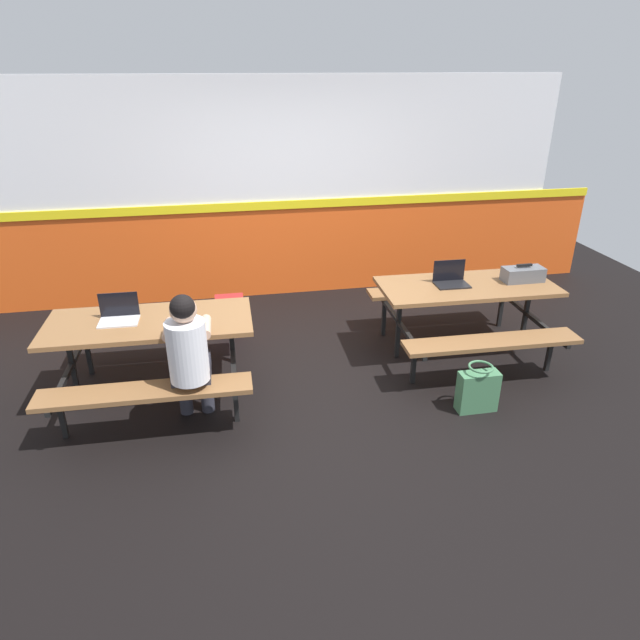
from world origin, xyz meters
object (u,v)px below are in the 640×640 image
object	(u,v)px
laptop_silver	(119,315)
toolbox_grey	(523,274)
backpack_dark	(230,315)
picnic_table_right	(465,300)
picnic_table_left	(151,338)
tote_bag_bright	(478,390)
laptop_dark	(451,280)
student_nearer	(189,351)

from	to	relation	value
laptop_silver	toolbox_grey	xyz separation A→B (m)	(3.80, 0.22, 0.02)
backpack_dark	picnic_table_right	bearing A→B (deg)	-20.70
picnic_table_left	tote_bag_bright	distance (m)	2.81
laptop_dark	tote_bag_bright	bearing A→B (deg)	-97.71
picnic_table_right	laptop_dark	size ratio (longest dim) A/B	5.32
student_nearer	tote_bag_bright	world-z (taller)	student_nearer
laptop_silver	laptop_dark	distance (m)	3.08
laptop_dark	backpack_dark	distance (m)	2.36
picnic_table_left	laptop_silver	xyz separation A→B (m)	(-0.24, 0.04, 0.21)
picnic_table_left	tote_bag_bright	xyz separation A→B (m)	(2.68, -0.74, -0.38)
laptop_dark	tote_bag_bright	world-z (taller)	laptop_dark
picnic_table_right	backpack_dark	bearing A→B (deg)	159.30
picnic_table_right	laptop_silver	xyz separation A→B (m)	(-3.23, -0.23, 0.21)
backpack_dark	tote_bag_bright	distance (m)	2.74
student_nearer	tote_bag_bright	distance (m)	2.41
picnic_table_right	laptop_silver	bearing A→B (deg)	-175.86
laptop_dark	tote_bag_bright	distance (m)	1.22
backpack_dark	picnic_table_left	bearing A→B (deg)	-121.23
tote_bag_bright	toolbox_grey	bearing A→B (deg)	49.02
picnic_table_right	backpack_dark	size ratio (longest dim) A/B	3.92
picnic_table_right	tote_bag_bright	bearing A→B (deg)	-106.53
student_nearer	toolbox_grey	bearing A→B (deg)	14.42
student_nearer	laptop_silver	world-z (taller)	student_nearer
student_nearer	laptop_silver	bearing A→B (deg)	133.56
laptop_dark	picnic_table_left	bearing A→B (deg)	-173.60
picnic_table_left	backpack_dark	bearing A→B (deg)	58.77
student_nearer	laptop_dark	size ratio (longest dim) A/B	3.72
picnic_table_right	backpack_dark	distance (m)	2.48
laptop_dark	laptop_silver	bearing A→B (deg)	-174.88
picnic_table_left	toolbox_grey	bearing A→B (deg)	4.25
student_nearer	tote_bag_bright	size ratio (longest dim) A/B	2.81
laptop_silver	toolbox_grey	bearing A→B (deg)	3.34
picnic_table_right	student_nearer	distance (m)	2.78
laptop_silver	toolbox_grey	world-z (taller)	laptop_silver
toolbox_grey	laptop_silver	bearing A→B (deg)	-176.66
picnic_table_left	student_nearer	bearing A→B (deg)	-59.17
backpack_dark	tote_bag_bright	xyz separation A→B (m)	(1.99, -1.88, -0.02)
laptop_silver	tote_bag_bright	distance (m)	3.08
laptop_dark	tote_bag_bright	size ratio (longest dim) A/B	0.75
laptop_dark	toolbox_grey	distance (m)	0.73
picnic_table_left	laptop_dark	xyz separation A→B (m)	(2.83, 0.32, 0.21)
laptop_silver	toolbox_grey	distance (m)	3.80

